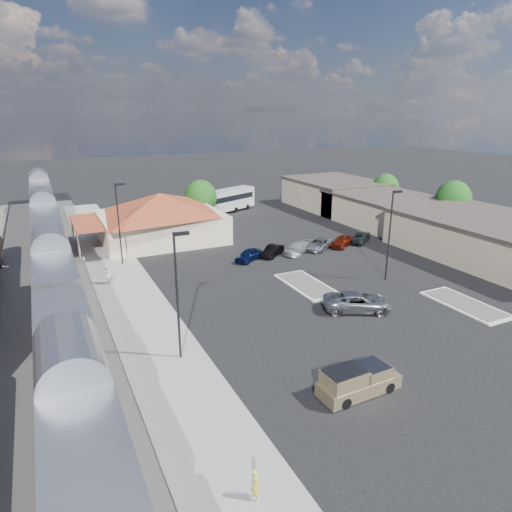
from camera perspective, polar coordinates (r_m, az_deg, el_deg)
name	(u,v)px	position (r m, az deg, el deg)	size (l,w,h in m)	color
ground	(280,300)	(41.10, 3.05, -5.53)	(280.00, 280.00, 0.00)	black
railbed	(20,308)	(44.22, -27.37, -5.81)	(16.00, 100.00, 0.12)	#4C4944
platform	(131,298)	(42.72, -15.32, -5.12)	(5.50, 92.00, 0.18)	gray
passenger_train	(54,273)	(42.86, -23.93, -2.00)	(3.00, 104.00, 5.55)	silver
station_depot	(160,217)	(60.11, -11.86, 4.82)	(18.35, 12.24, 6.20)	#C5B190
buildings_east	(407,214)	(67.63, 18.39, 4.97)	(14.40, 51.40, 4.80)	#C6B28C
traffic_island_south	(307,285)	(44.54, 6.35, -3.58)	(3.30, 7.50, 0.21)	silver
traffic_island_north	(465,304)	(43.91, 24.69, -5.52)	(3.30, 7.50, 0.21)	silver
lamp_plat_s	(178,287)	(30.08, -9.72, -3.79)	(1.08, 0.25, 9.00)	black
lamp_plat_n	(119,218)	(50.77, -16.73, 4.63)	(1.08, 0.25, 9.00)	black
lamp_lot	(391,228)	(46.17, 16.49, 3.38)	(1.08, 0.25, 9.00)	black
tree_east_b	(453,200)	(70.02, 23.42, 6.46)	(4.94, 4.94, 6.96)	#382314
tree_east_c	(385,188)	(79.82, 15.87, 8.15)	(4.41, 4.41, 6.21)	#382314
tree_depot	(201,198)	(67.64, -6.92, 7.27)	(4.71, 4.71, 6.63)	#382314
pickup_truck	(359,380)	(28.93, 12.78, -14.93)	(5.23, 2.11, 1.78)	tan
suv	(358,302)	(39.64, 12.64, -5.61)	(2.67, 5.80, 1.61)	#929599
coach_bus	(225,200)	(75.64, -3.84, 7.05)	(11.71, 7.13, 3.76)	white
person_a	(256,484)	(21.90, -0.03, -26.61)	(0.57, 0.37, 1.55)	#D5CF42
person_b	(106,275)	(46.15, -18.20, -2.28)	(0.91, 0.71, 1.88)	silver
parked_car_a	(248,255)	(51.35, -0.95, 0.13)	(1.58, 3.92, 1.34)	#0D1844
parked_car_b	(272,251)	(52.97, 2.06, 0.65)	(1.36, 3.90, 1.29)	black
parked_car_c	(297,248)	(54.21, 5.21, 1.02)	(1.87, 4.60, 1.33)	silver
parked_car_d	(319,244)	(56.11, 7.87, 1.48)	(2.15, 4.66, 1.29)	#919499
parked_car_e	(342,241)	(57.63, 10.70, 1.84)	(1.67, 4.16, 1.42)	maroon
parked_car_f	(361,238)	(59.77, 13.01, 2.21)	(1.39, 3.98, 1.31)	black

